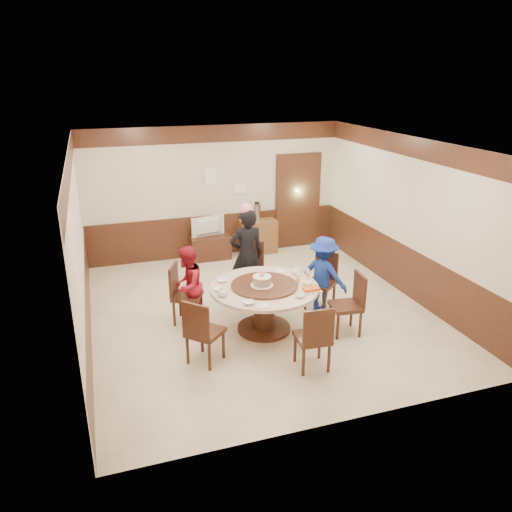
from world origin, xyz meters
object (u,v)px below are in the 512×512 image
object	(u,v)px
banquet_table	(264,299)
person_blue	(323,275)
thermos	(257,212)
person_red	(188,286)
shrimp_platter	(311,290)
side_cabinet	(258,237)
tv_stand	(210,247)
television	(209,227)
birthday_cake	(262,281)
person_standing	(247,255)

from	to	relation	value
banquet_table	person_blue	distance (m)	1.21
thermos	person_red	bearing A→B (deg)	-126.73
shrimp_platter	side_cabinet	world-z (taller)	shrimp_platter
tv_stand	television	size ratio (longest dim) A/B	1.13
side_cabinet	thermos	xyz separation A→B (m)	(-0.03, 0.00, 0.56)
banquet_table	person_blue	xyz separation A→B (m)	(1.15, 0.33, 0.12)
person_blue	shrimp_platter	size ratio (longest dim) A/B	4.38
banquet_table	side_cabinet	bearing A→B (deg)	73.01
banquet_table	birthday_cake	world-z (taller)	birthday_cake
person_standing	birthday_cake	xyz separation A→B (m)	(-0.13, -1.20, 0.03)
person_red	side_cabinet	distance (m)	3.51
person_standing	television	distance (m)	2.23
person_standing	shrimp_platter	xyz separation A→B (m)	(0.52, -1.57, -0.06)
side_cabinet	birthday_cake	bearing A→B (deg)	-107.56
person_red	thermos	distance (m)	3.50
shrimp_platter	television	size ratio (longest dim) A/B	0.40
person_red	tv_stand	distance (m)	2.97
person_standing	birthday_cake	world-z (taller)	person_standing
tv_stand	thermos	xyz separation A→B (m)	(1.08, 0.03, 0.69)
television	thermos	xyz separation A→B (m)	(1.08, 0.03, 0.22)
person_standing	person_red	size ratio (longest dim) A/B	1.29
banquet_table	birthday_cake	distance (m)	0.33
birthday_cake	television	world-z (taller)	birthday_cake
shrimp_platter	side_cabinet	xyz separation A→B (m)	(0.44, 3.81, -0.40)
person_red	banquet_table	bearing A→B (deg)	90.89
banquet_table	tv_stand	xyz separation A→B (m)	(-0.06, 3.39, -0.28)
tv_stand	thermos	bearing A→B (deg)	1.59
television	thermos	size ratio (longest dim) A/B	1.97
shrimp_platter	side_cabinet	bearing A→B (deg)	83.35
shrimp_platter	side_cabinet	distance (m)	3.86
television	person_red	bearing A→B (deg)	59.10
banquet_table	shrimp_platter	bearing A→B (deg)	-33.43
tv_stand	television	xyz separation A→B (m)	(0.00, 0.00, 0.47)
person_standing	birthday_cake	size ratio (longest dim) A/B	4.83
person_standing	side_cabinet	bearing A→B (deg)	-113.74
person_red	birthday_cake	distance (m)	1.23
person_standing	television	bearing A→B (deg)	-86.84
birthday_cake	tv_stand	xyz separation A→B (m)	(-0.02, 3.42, -0.61)
tv_stand	side_cabinet	size ratio (longest dim) A/B	1.06
person_red	side_cabinet	size ratio (longest dim) A/B	1.61
birthday_cake	side_cabinet	distance (m)	3.65
television	thermos	world-z (taller)	thermos
thermos	side_cabinet	bearing A→B (deg)	0.00
tv_stand	side_cabinet	distance (m)	1.11
television	birthday_cake	bearing A→B (deg)	79.35
person_standing	tv_stand	bearing A→B (deg)	-86.84
person_standing	birthday_cake	bearing A→B (deg)	83.19
side_cabinet	person_blue	bearing A→B (deg)	-87.99
person_red	tv_stand	size ratio (longest dim) A/B	1.52
person_standing	tv_stand	world-z (taller)	person_standing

